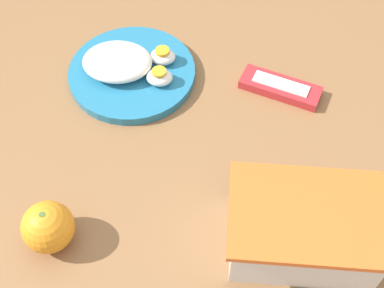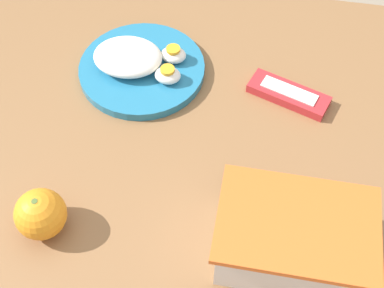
% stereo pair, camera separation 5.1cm
% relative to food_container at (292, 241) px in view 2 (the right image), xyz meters
% --- Properties ---
extents(table, '(1.16, 0.85, 0.74)m').
position_rel_food_container_xyz_m(table, '(0.13, -0.18, -0.13)').
color(table, brown).
rests_on(table, ground_plane).
extents(food_container, '(0.23, 0.15, 0.10)m').
position_rel_food_container_xyz_m(food_container, '(0.00, 0.00, 0.00)').
color(food_container, white).
rests_on(food_container, table).
extents(orange_fruit, '(0.08, 0.08, 0.08)m').
position_rel_food_container_xyz_m(orange_fruit, '(0.38, 0.02, -0.00)').
color(orange_fruit, orange).
rests_on(orange_fruit, table).
extents(rice_plate, '(0.24, 0.24, 0.06)m').
position_rel_food_container_xyz_m(rice_plate, '(0.31, -0.33, -0.02)').
color(rice_plate, teal).
rests_on(rice_plate, table).
extents(candy_bar, '(0.16, 0.10, 0.02)m').
position_rel_food_container_xyz_m(candy_bar, '(0.02, -0.31, -0.03)').
color(candy_bar, '#B7282D').
rests_on(candy_bar, table).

